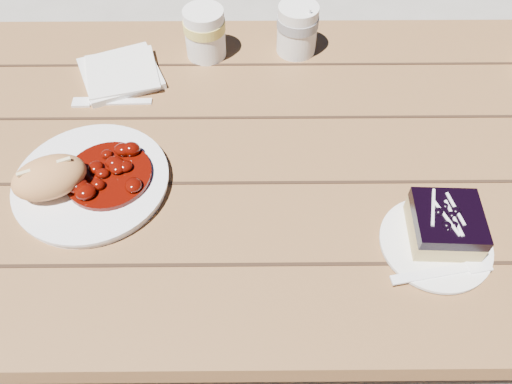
{
  "coord_description": "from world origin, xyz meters",
  "views": [
    {
      "loc": [
        -0.09,
        -0.62,
        1.42
      ],
      "look_at": [
        -0.09,
        -0.15,
        0.81
      ],
      "focal_mm": 35.0,
      "sensor_mm": 36.0,
      "label": 1
    }
  ],
  "objects_px": {
    "main_plate": "(92,182)",
    "blueberry_cake": "(445,224)",
    "picnic_table": "(297,201)",
    "second_cup": "(205,33)",
    "bread_roll": "(49,177)",
    "dessert_plate": "(435,244)",
    "coffee_cup": "(297,29)"
  },
  "relations": [
    {
      "from": "bread_roll",
      "to": "second_cup",
      "type": "bearing_deg",
      "value": 58.67
    },
    {
      "from": "dessert_plate",
      "to": "blueberry_cake",
      "type": "distance_m",
      "value": 0.04
    },
    {
      "from": "picnic_table",
      "to": "bread_roll",
      "type": "xyz_separation_m",
      "value": [
        -0.42,
        -0.1,
        0.21
      ]
    },
    {
      "from": "bread_roll",
      "to": "dessert_plate",
      "type": "relative_size",
      "value": 0.71
    },
    {
      "from": "main_plate",
      "to": "bread_roll",
      "type": "relative_size",
      "value": 2.15
    },
    {
      "from": "picnic_table",
      "to": "dessert_plate",
      "type": "height_order",
      "value": "dessert_plate"
    },
    {
      "from": "dessert_plate",
      "to": "picnic_table",
      "type": "bearing_deg",
      "value": 132.74
    },
    {
      "from": "bread_roll",
      "to": "blueberry_cake",
      "type": "distance_m",
      "value": 0.63
    },
    {
      "from": "main_plate",
      "to": "dessert_plate",
      "type": "distance_m",
      "value": 0.57
    },
    {
      "from": "blueberry_cake",
      "to": "second_cup",
      "type": "xyz_separation_m",
      "value": [
        -0.39,
        0.47,
        0.01
      ]
    },
    {
      "from": "main_plate",
      "to": "coffee_cup",
      "type": "distance_m",
      "value": 0.53
    },
    {
      "from": "main_plate",
      "to": "blueberry_cake",
      "type": "height_order",
      "value": "blueberry_cake"
    },
    {
      "from": "dessert_plate",
      "to": "second_cup",
      "type": "relative_size",
      "value": 1.6
    },
    {
      "from": "second_cup",
      "to": "blueberry_cake",
      "type": "bearing_deg",
      "value": -50.17
    },
    {
      "from": "bread_roll",
      "to": "coffee_cup",
      "type": "distance_m",
      "value": 0.58
    },
    {
      "from": "blueberry_cake",
      "to": "dessert_plate",
      "type": "bearing_deg",
      "value": -121.33
    },
    {
      "from": "dessert_plate",
      "to": "second_cup",
      "type": "height_order",
      "value": "second_cup"
    },
    {
      "from": "dessert_plate",
      "to": "main_plate",
      "type": "bearing_deg",
      "value": 167.37
    },
    {
      "from": "blueberry_cake",
      "to": "second_cup",
      "type": "relative_size",
      "value": 1.01
    },
    {
      "from": "main_plate",
      "to": "dessert_plate",
      "type": "height_order",
      "value": "main_plate"
    },
    {
      "from": "picnic_table",
      "to": "second_cup",
      "type": "bearing_deg",
      "value": 124.41
    },
    {
      "from": "picnic_table",
      "to": "bread_roll",
      "type": "relative_size",
      "value": 16.78
    },
    {
      "from": "picnic_table",
      "to": "blueberry_cake",
      "type": "bearing_deg",
      "value": -43.67
    },
    {
      "from": "picnic_table",
      "to": "second_cup",
      "type": "height_order",
      "value": "second_cup"
    },
    {
      "from": "picnic_table",
      "to": "dessert_plate",
      "type": "xyz_separation_m",
      "value": [
        0.19,
        -0.21,
        0.17
      ]
    },
    {
      "from": "second_cup",
      "to": "main_plate",
      "type": "bearing_deg",
      "value": -116.09
    },
    {
      "from": "picnic_table",
      "to": "coffee_cup",
      "type": "relative_size",
      "value": 19.13
    },
    {
      "from": "blueberry_cake",
      "to": "picnic_table",
      "type": "bearing_deg",
      "value": 138.69
    },
    {
      "from": "main_plate",
      "to": "second_cup",
      "type": "relative_size",
      "value": 2.45
    },
    {
      "from": "main_plate",
      "to": "second_cup",
      "type": "distance_m",
      "value": 0.4
    },
    {
      "from": "coffee_cup",
      "to": "dessert_plate",
      "type": "bearing_deg",
      "value": -69.12
    },
    {
      "from": "bread_roll",
      "to": "coffee_cup",
      "type": "bearing_deg",
      "value": 42.79
    }
  ]
}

